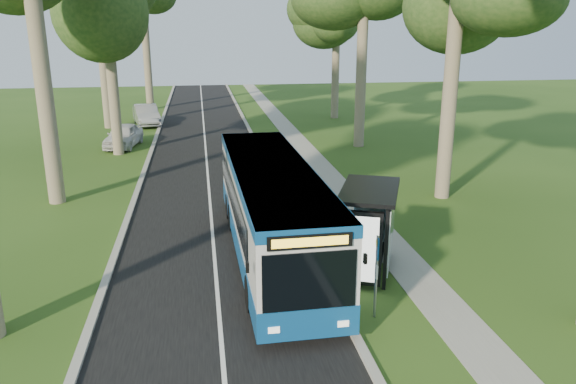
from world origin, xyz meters
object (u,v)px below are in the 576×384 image
Objects in this scene: car_silver at (146,115)px; bus_shelter at (378,217)px; bus at (272,211)px; litter_bin at (326,203)px; bus_stop_sign at (377,267)px; car_white at (123,135)px.

bus_shelter is at bearing -83.85° from car_silver.
bus is 5.34m from litter_bin.
bus is at bearing -88.47° from car_silver.
car_silver is at bearing 115.41° from bus_stop_sign.
car_white is 8.64m from car_silver.
bus_shelter is 6.52m from litter_bin.
bus_stop_sign is 26.77m from car_white.
bus_shelter reaches higher than bus_stop_sign.
bus_shelter reaches higher than litter_bin.
car_white reaches higher than litter_bin.
bus_stop_sign is 0.65× the size of bus_shelter.
bus_stop_sign is at bearing -65.26° from bus.
bus is at bearing -59.90° from car_white.
bus_stop_sign reaches higher than car_silver.
bus_shelter is 0.75× the size of car_silver.
litter_bin is (2.94, 4.29, -1.23)m from bus.
bus_stop_sign is 0.54× the size of car_white.
car_white is at bearing 123.24° from litter_bin.
bus_shelter is (0.86, 2.69, 0.49)m from bus_stop_sign.
bus reaches higher than litter_bin.
car_silver reaches higher than litter_bin.
bus is 2.51× the size of car_silver.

